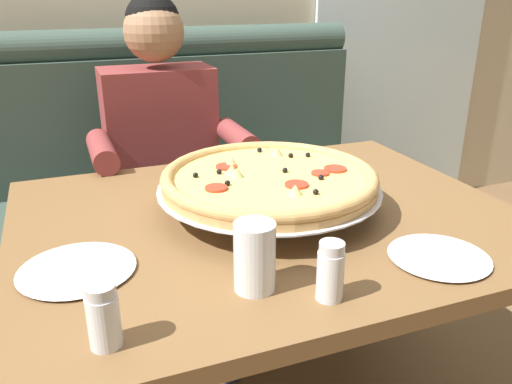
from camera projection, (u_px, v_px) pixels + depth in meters
The scene contains 10 objects.
booth_bench at pixel (185, 206), 2.26m from camera, with size 1.73×0.78×1.13m.
dining_table at pixel (268, 245), 1.33m from camera, with size 1.23×0.97×0.76m.
diner_main at pixel (167, 158), 1.87m from camera, with size 0.54×0.64×1.27m.
pizza at pixel (269, 180), 1.29m from camera, with size 0.56×0.56×0.12m.
shaker_pepper_flakes at pixel (330, 275), 0.93m from camera, with size 0.05×0.05×0.11m.
shaker_oregano at pixel (104, 320), 0.81m from camera, with size 0.05×0.05×0.11m.
plate_near_left at pixel (77, 267), 1.04m from camera, with size 0.23×0.23×0.02m.
plate_near_right at pixel (439, 254), 1.09m from camera, with size 0.21×0.21×0.02m.
drinking_glass at pixel (255, 260), 0.96m from camera, with size 0.08×0.08×0.13m.
patio_chair at pixel (311, 106), 3.57m from camera, with size 0.42×0.41×0.86m.
Camera 1 is at (-0.46, -1.10, 1.29)m, focal length 36.35 mm.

